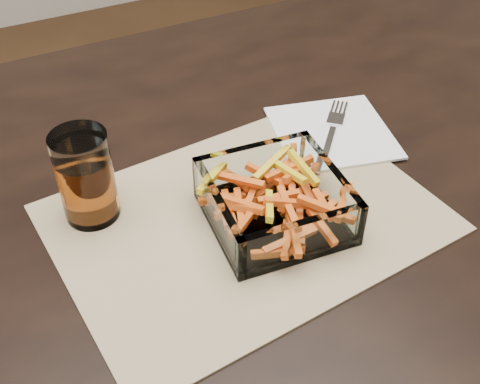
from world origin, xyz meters
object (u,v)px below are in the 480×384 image
object	(u,v)px
dining_table	(277,208)
tumbler	(86,180)
fork	(332,131)
glass_bowl	(275,204)

from	to	relation	value
dining_table	tumbler	size ratio (longest dim) A/B	13.68
tumbler	fork	bearing A→B (deg)	0.81
dining_table	glass_bowl	world-z (taller)	glass_bowl
tumbler	glass_bowl	bearing A→B (deg)	-29.68
dining_table	tumbler	distance (m)	0.30
fork	dining_table	bearing A→B (deg)	-127.18
dining_table	glass_bowl	size ratio (longest dim) A/B	9.44
glass_bowl	tumbler	xyz separation A→B (m)	(-0.19, 0.11, 0.03)
dining_table	glass_bowl	distance (m)	0.17
glass_bowl	fork	world-z (taller)	glass_bowl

